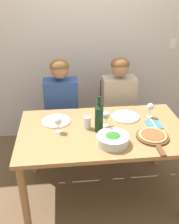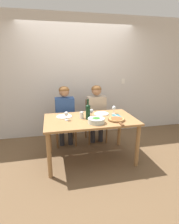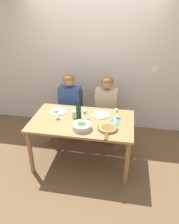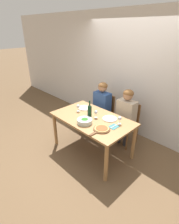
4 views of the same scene
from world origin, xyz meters
The scene contains 17 objects.
ground_plane centered at (0.00, 0.00, 0.00)m, with size 40.00×40.00×0.00m, color brown.
back_wall centered at (0.00, 1.25, 1.35)m, with size 10.00×0.06×2.70m.
dining_table centered at (0.00, 0.00, 0.67)m, with size 1.55×0.91×0.77m.
chair_left centered at (-0.38, 0.79, 0.50)m, with size 0.42×0.42×0.91m.
chair_right centered at (0.29, 0.79, 0.50)m, with size 0.42×0.42×0.91m.
person_woman centered at (-0.38, 0.68, 0.75)m, with size 0.47×0.51×1.24m.
person_man centered at (0.29, 0.68, 0.75)m, with size 0.47×0.51×1.24m.
wine_bottle centered at (-0.04, -0.03, 0.91)m, with size 0.08×0.08×0.35m.
broccoli_bowl centered at (0.05, -0.24, 0.81)m, with size 0.27×0.27×0.09m.
dinner_plate_left centered at (-0.43, 0.19, 0.78)m, with size 0.28×0.28×0.02m.
dinner_plate_right centered at (0.26, 0.21, 0.78)m, with size 0.28×0.28×0.02m.
pizza_on_board centered at (0.41, -0.19, 0.79)m, with size 0.29×0.43×0.04m.
wine_glass_left centered at (-0.41, 0.00, 0.88)m, with size 0.07×0.07×0.15m.
wine_glass_right centered at (0.50, 0.19, 0.88)m, with size 0.07×0.07×0.15m.
wine_glass_centre centered at (0.04, 0.06, 0.88)m, with size 0.07×0.07×0.15m.
water_tumbler centered at (-0.14, 0.04, 0.83)m, with size 0.07×0.07×0.11m.
fork_on_napkin centered at (0.49, 0.03, 0.77)m, with size 0.14×0.18×0.01m.
Camera 3 is at (0.62, -2.80, 2.43)m, focal length 35.00 mm.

